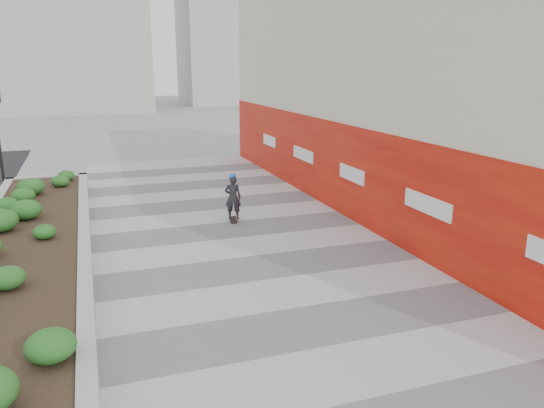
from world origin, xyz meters
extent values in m
plane|color=gray|center=(0.00, 0.00, 0.00)|extent=(160.00, 160.00, 0.00)
cube|color=#A8A8AD|center=(0.00, 3.00, 0.01)|extent=(8.00, 36.00, 0.01)
cube|color=beige|center=(7.00, 9.00, 4.00)|extent=(6.00, 24.00, 8.00)
cube|color=red|center=(4.02, 9.00, 1.50)|extent=(0.12, 24.00, 3.00)
cube|color=#9E9EA0|center=(-5.50, 15.85, 0.28)|extent=(3.00, 0.30, 0.55)
cube|color=#9E9EA0|center=(-4.15, 7.00, 0.28)|extent=(0.30, 18.00, 0.55)
cube|color=#2D2116|center=(-5.50, 7.00, 0.25)|extent=(2.40, 17.40, 0.50)
cube|color=#ADAAA3|center=(-5.00, 55.00, 10.00)|extent=(16.00, 12.00, 20.00)
cube|color=#ADAAA3|center=(15.00, 60.00, 12.00)|extent=(14.00, 10.00, 24.00)
cylinder|color=#595654|center=(0.50, 3.00, 0.00)|extent=(0.44, 0.44, 0.01)
cube|color=black|center=(0.34, 9.07, 0.07)|extent=(0.35, 0.75, 0.02)
imported|color=#27272C|center=(0.34, 9.07, 0.78)|extent=(0.59, 0.48, 1.42)
sphere|color=blue|center=(0.34, 9.07, 1.45)|extent=(0.23, 0.23, 0.23)
camera|label=1|loc=(-3.85, -6.65, 4.86)|focal=35.00mm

